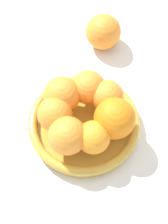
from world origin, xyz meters
TOP-DOWN VIEW (x-y plane):
  - ground_plane at (0.00, 0.00)m, footprint 4.00×4.00m
  - fruit_bowl at (0.00, 0.00)m, footprint 0.23×0.23m
  - orange_pile at (0.00, 0.00)m, footprint 0.19×0.19m
  - stray_orange at (-0.15, 0.18)m, footprint 0.08×0.08m

SIDE VIEW (x-z plane):
  - ground_plane at x=0.00m, z-range 0.00..0.00m
  - fruit_bowl at x=0.00m, z-range 0.00..0.03m
  - stray_orange at x=-0.15m, z-range 0.00..0.08m
  - orange_pile at x=0.00m, z-range 0.03..0.11m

